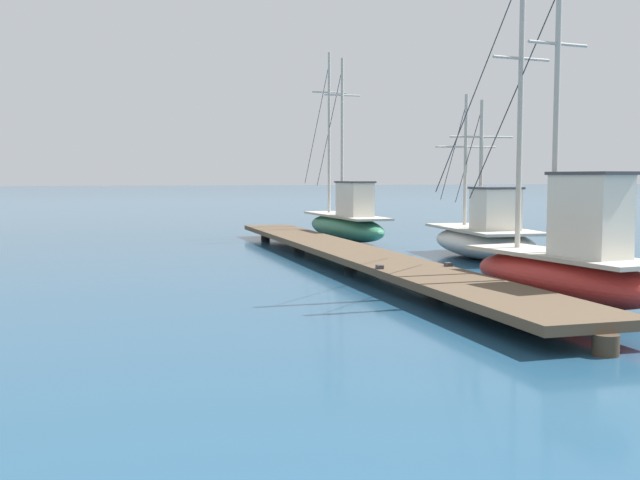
# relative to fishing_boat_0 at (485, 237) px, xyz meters

# --- Properties ---
(floating_dock) EXTENTS (1.89, 21.70, 0.53)m
(floating_dock) POSITION_rel_fishing_boat_0_xyz_m (-4.39, -0.70, -0.26)
(floating_dock) COLOR brown
(floating_dock) RESTS_ON ground
(fishing_boat_0) EXTENTS (2.62, 6.32, 4.94)m
(fishing_boat_0) POSITION_rel_fishing_boat_0_xyz_m (0.00, 0.00, 0.00)
(fishing_boat_0) COLOR silver
(fishing_boat_0) RESTS_ON ground
(fishing_boat_1) EXTENTS (2.10, 6.91, 6.92)m
(fishing_boat_1) POSITION_rel_fishing_boat_0_xyz_m (-2.45, -7.62, 0.15)
(fishing_boat_1) COLOR #AD2823
(fishing_boat_1) RESTS_ON ground
(fishing_boat_2) EXTENTS (1.76, 8.55, 7.22)m
(fishing_boat_2) POSITION_rel_fishing_boat_0_xyz_m (-2.05, 6.80, 0.10)
(fishing_boat_2) COLOR #337556
(fishing_boat_2) RESTS_ON ground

